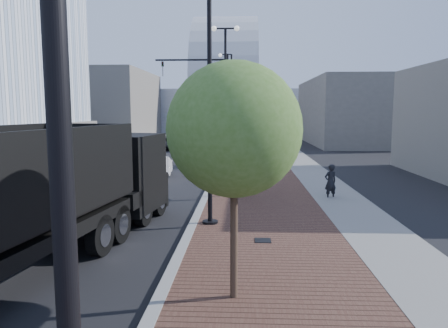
{
  "coord_description": "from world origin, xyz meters",
  "views": [
    {
      "loc": [
        1.81,
        -4.71,
        4.12
      ],
      "look_at": [
        1.0,
        12.0,
        2.0
      ],
      "focal_mm": 33.91,
      "sensor_mm": 36.0,
      "label": 1
    }
  ],
  "objects_px": {
    "dump_truck": "(71,197)",
    "white_sedan": "(154,168)",
    "dark_car_mid": "(167,143)",
    "pedestrian": "(330,182)"
  },
  "relations": [
    {
      "from": "dump_truck",
      "to": "dark_car_mid",
      "type": "relative_size",
      "value": 3.01
    },
    {
      "from": "white_sedan",
      "to": "dark_car_mid",
      "type": "xyz_separation_m",
      "value": [
        -2.81,
        19.55,
        -0.01
      ]
    },
    {
      "from": "dump_truck",
      "to": "dark_car_mid",
      "type": "distance_m",
      "value": 32.7
    },
    {
      "from": "dark_car_mid",
      "to": "white_sedan",
      "type": "bearing_deg",
      "value": -90.92
    },
    {
      "from": "dump_truck",
      "to": "white_sedan",
      "type": "height_order",
      "value": "dump_truck"
    },
    {
      "from": "dump_truck",
      "to": "pedestrian",
      "type": "height_order",
      "value": "dump_truck"
    },
    {
      "from": "dump_truck",
      "to": "white_sedan",
      "type": "relative_size",
      "value": 3.5
    },
    {
      "from": "dump_truck",
      "to": "pedestrian",
      "type": "bearing_deg",
      "value": 47.28
    },
    {
      "from": "white_sedan",
      "to": "pedestrian",
      "type": "xyz_separation_m",
      "value": [
        9.46,
        -5.63,
        0.18
      ]
    },
    {
      "from": "white_sedan",
      "to": "dark_car_mid",
      "type": "height_order",
      "value": "white_sedan"
    }
  ]
}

